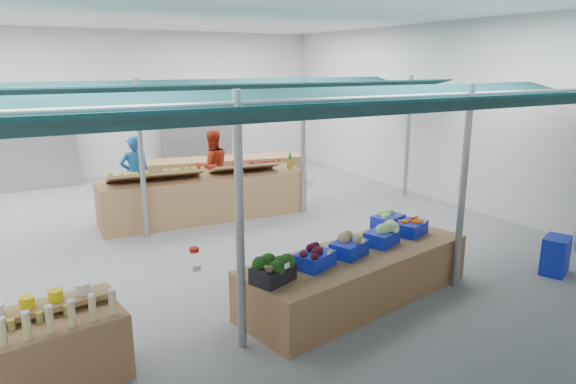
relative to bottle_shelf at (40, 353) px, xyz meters
name	(u,v)px	position (x,y,z in m)	size (l,w,h in m)	color
floor	(205,236)	(3.13, 3.75, -0.41)	(13.00, 13.00, 0.00)	slate
hall	(176,94)	(3.13, 5.19, 2.24)	(13.00, 13.00, 13.00)	silver
pole_grid	(282,155)	(3.88, 2.00, 1.40)	(10.00, 4.60, 3.00)	gray
awnings	(281,95)	(3.88, 2.00, 2.37)	(9.50, 7.08, 0.30)	#0A2B2B
back_shelving_left	(36,151)	(0.63, 9.75, 0.59)	(2.00, 0.50, 2.00)	#B23F33
back_shelving_right	(198,139)	(5.13, 9.75, 0.59)	(2.00, 0.50, 2.00)	#B23F33
bottle_shelf	(40,353)	(0.00, 0.00, 0.00)	(1.75, 1.23, 1.02)	brown
veg_counter	(358,275)	(4.10, 0.14, -0.06)	(3.57, 1.19, 0.69)	brown
fruit_counter	(205,197)	(3.57, 4.89, 0.06)	(4.38, 1.04, 0.94)	brown
far_counter	(218,174)	(4.81, 7.25, 0.01)	(4.61, 0.92, 0.83)	brown
crate_stack	(555,255)	(7.38, -0.67, -0.11)	(0.50, 0.35, 0.60)	#1024B6
vendor_left	(135,175)	(2.37, 5.99, 0.47)	(0.64, 0.42, 1.75)	#1855A1
vendor_right	(213,167)	(4.17, 5.99, 0.47)	(0.85, 0.66, 1.75)	#B42C16
crate_broccoli	(273,269)	(2.59, -0.16, 0.44)	(0.60, 0.51, 0.35)	black
crate_beets	(315,257)	(3.27, -0.03, 0.42)	(0.60, 0.51, 0.29)	#1024B6
crate_celeriac	(349,246)	(3.90, 0.10, 0.43)	(0.60, 0.51, 0.31)	#1024B6
crate_cabbage	(382,234)	(4.58, 0.23, 0.44)	(0.60, 0.51, 0.35)	#1024B6
crate_carrots	(411,227)	(5.27, 0.37, 0.40)	(0.60, 0.51, 0.29)	#1024B6
sparrow	(269,269)	(2.46, -0.31, 0.53)	(0.12, 0.09, 0.11)	brown
pole_ribbon	(194,252)	(1.77, 0.29, 0.67)	(0.12, 0.12, 0.28)	#B0120B
apple_heap_yellow	(156,174)	(2.53, 4.84, 0.70)	(1.96, 0.88, 0.27)	#997247
apple_heap_red	(245,165)	(4.45, 4.75, 0.70)	(1.56, 0.84, 0.27)	#997247
pineapple	(290,161)	(5.55, 4.69, 0.71)	(0.14, 0.14, 0.39)	#8C6019
crate_extra	(388,219)	(5.18, 0.80, 0.43)	(0.57, 0.47, 0.32)	#1024B6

